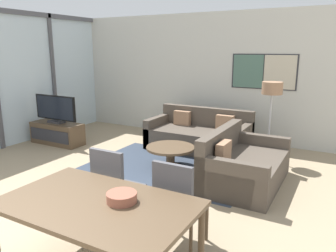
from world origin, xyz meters
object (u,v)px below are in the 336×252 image
dining_chair_centre (178,201)px  fruit_bowl (122,197)px  tv_console (57,133)px  sofa_side (241,166)px  sofa_main (200,136)px  dining_chair_left (114,184)px  coffee_table (170,152)px  floor_lamp (272,94)px  television (55,109)px  dining_table (97,209)px

dining_chair_centre → fruit_bowl: 0.70m
tv_console → sofa_side: bearing=-2.5°
sofa_main → dining_chair_left: dining_chair_left is taller
sofa_side → fruit_bowl: fruit_bowl is taller
coffee_table → fruit_bowl: 2.89m
tv_console → floor_lamp: size_ratio=0.83×
tv_console → coffee_table: bearing=-2.1°
dining_chair_left → floor_lamp: 3.48m
television → dining_chair_centre: size_ratio=1.16×
television → fruit_bowl: bearing=-36.0°
dining_chair_centre → coffee_table: bearing=120.3°
sofa_side → floor_lamp: size_ratio=1.14×
television → sofa_main: size_ratio=0.55×
dining_table → dining_chair_left: bearing=118.6°
floor_lamp → coffee_table: bearing=-138.5°
dining_table → floor_lamp: 4.09m
sofa_main → coffee_table: size_ratio=2.41×
television → sofa_main: 3.11m
sofa_side → fruit_bowl: bearing=173.9°
dining_table → dining_chair_left: (-0.41, 0.75, -0.14)m
sofa_main → dining_chair_left: bearing=-83.3°
floor_lamp → sofa_side: bearing=-95.6°
tv_console → dining_chair_centre: bearing=-28.1°
dining_table → dining_chair_centre: size_ratio=1.76×
television → coffee_table: size_ratio=1.33×
tv_console → television: 0.52m
sofa_main → fruit_bowl: bearing=-76.0°
fruit_bowl → television: bearing=144.0°
tv_console → sofa_main: 3.07m
dining_chair_left → floor_lamp: size_ratio=0.66×
sofa_side → dining_table: (-0.46, -2.71, 0.40)m
sofa_side → tv_console: bearing=87.5°
floor_lamp → dining_table: bearing=-98.4°
dining_chair_centre → floor_lamp: 3.37m
dining_table → dining_chair_centre: dining_chair_centre is taller
tv_console → sofa_side: size_ratio=0.73×
television → dining_chair_left: bearing=-33.5°
tv_console → floor_lamp: 4.49m
tv_console → dining_chair_centre: size_ratio=1.25×
sofa_side → dining_chair_centre: dining_chair_centre is taller
dining_chair_left → sofa_side: bearing=66.1°
coffee_table → floor_lamp: 2.08m
tv_console → dining_chair_left: (3.23, -2.14, 0.30)m
tv_console → coffee_table: (2.85, -0.10, 0.05)m
dining_table → dining_chair_left: dining_chair_left is taller
coffee_table → dining_chair_centre: size_ratio=0.87×
television → floor_lamp: bearing=14.8°
coffee_table → floor_lamp: size_ratio=0.58×
floor_lamp → sofa_main: bearing=178.7°
coffee_table → dining_chair_left: size_ratio=0.87×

